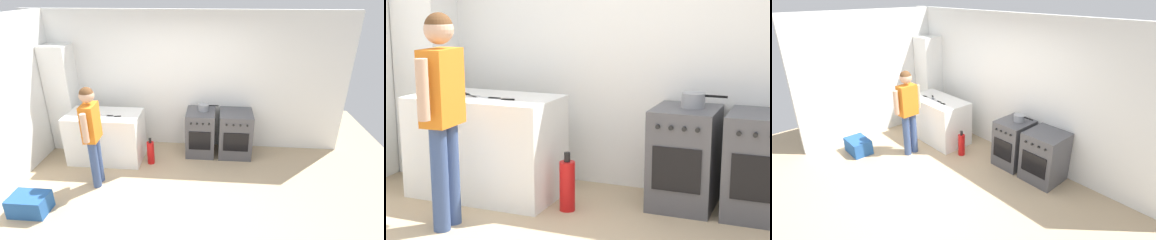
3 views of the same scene
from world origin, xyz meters
The scene contains 12 objects.
back_wall centered at (0.00, 1.95, 1.30)m, with size 6.00×0.10×2.60m, color white.
counter_unit centered at (-1.35, 1.20, 0.45)m, with size 1.30×0.70×0.90m, color white.
oven_left centered at (0.35, 1.58, 0.43)m, with size 0.53×0.62×0.85m.
oven_right centered at (1.00, 1.58, 0.43)m, with size 0.60×0.62×0.85m.
pot centered at (0.40, 1.63, 0.91)m, with size 0.38×0.20×0.12m.
knife_carving centered at (-1.15, 1.08, 0.90)m, with size 0.33×0.10×0.01m.
knife_chef centered at (-1.29, 1.12, 0.90)m, with size 0.31×0.04×0.01m.
knife_bread centered at (-1.55, 1.12, 0.90)m, with size 0.35×0.10×0.01m.
knife_utility centered at (-1.49, 1.18, 0.90)m, with size 0.23×0.16×0.01m.
person centered at (-1.24, 0.42, 0.98)m, with size 0.22×0.57×1.64m.
fire_extinguisher centered at (-0.52, 1.10, 0.22)m, with size 0.13×0.13×0.50m.
larder_cabinet centered at (-2.30, 1.68, 1.00)m, with size 0.48×0.44×2.00m, color white.
Camera 2 is at (1.33, -3.18, 1.74)m, focal length 55.00 mm.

